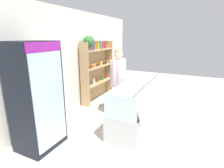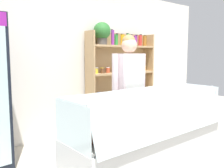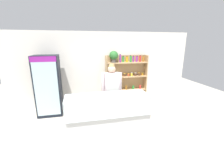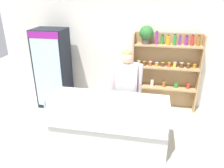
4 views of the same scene
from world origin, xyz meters
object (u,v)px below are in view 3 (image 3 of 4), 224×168
at_px(drinks_fridge, 48,86).
at_px(deli_display_case, 107,119).
at_px(shelving_unit, 124,74).
at_px(shop_clerk, 112,87).

bearing_deg(drinks_fridge, deli_display_case, -39.33).
relative_size(shelving_unit, deli_display_case, 0.94).
bearing_deg(shelving_unit, drinks_fridge, -172.63).
bearing_deg(shop_clerk, deli_display_case, -112.68).
height_order(drinks_fridge, shelving_unit, shelving_unit).
bearing_deg(deli_display_case, shelving_unit, 60.31).
xyz_separation_m(drinks_fridge, deli_display_case, (1.66, -1.36, -0.66)).
height_order(shelving_unit, deli_display_case, shelving_unit).
xyz_separation_m(shelving_unit, shop_clerk, (-0.71, -1.09, -0.15)).
height_order(shelving_unit, shop_clerk, shelving_unit).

